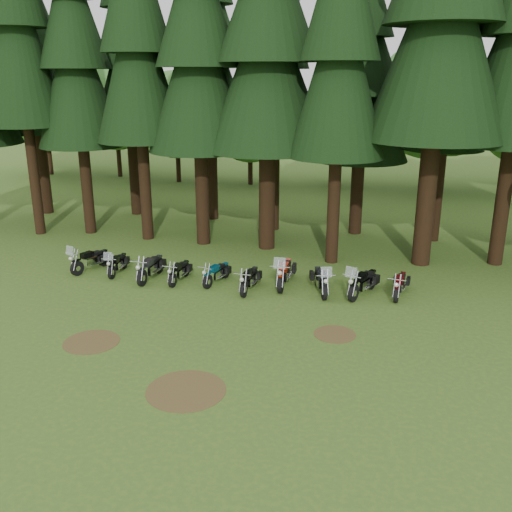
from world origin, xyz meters
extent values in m
plane|color=#38571F|center=(0.00, 0.00, 0.00)|extent=(120.00, 120.00, 0.00)
cylinder|color=black|center=(-12.29, 8.98, 3.39)|extent=(0.52, 0.52, 6.77)
cone|color=black|center=(-12.29, 8.98, 9.88)|extent=(3.92, 3.92, 8.47)
cylinder|color=black|center=(-9.78, 9.82, 2.76)|extent=(0.58, 0.58, 5.53)
cone|color=black|center=(-9.78, 9.82, 8.06)|extent=(4.32, 4.32, 6.91)
cone|color=black|center=(-9.78, 9.82, 11.32)|extent=(3.46, 3.46, 5.83)
cylinder|color=black|center=(-6.29, 9.51, 2.99)|extent=(0.58, 0.58, 5.99)
cone|color=black|center=(-6.29, 9.51, 8.73)|extent=(4.32, 4.32, 7.49)
cylinder|color=black|center=(-3.21, 9.40, 2.78)|extent=(0.66, 0.66, 5.57)
cone|color=black|center=(-3.21, 9.40, 8.12)|extent=(4.95, 4.95, 6.96)
cylinder|color=black|center=(0.07, 9.44, 2.85)|extent=(0.77, 0.77, 5.70)
cone|color=black|center=(0.07, 9.44, 8.31)|extent=(5.81, 5.81, 7.12)
cylinder|color=black|center=(3.43, 8.02, 2.85)|extent=(0.55, 0.55, 5.71)
cone|color=black|center=(3.43, 8.02, 8.32)|extent=(4.15, 4.15, 7.14)
cylinder|color=black|center=(7.37, 8.76, 3.31)|extent=(0.80, 0.80, 6.62)
cone|color=black|center=(7.37, 8.76, 9.65)|extent=(5.98, 5.98, 8.27)
cylinder|color=black|center=(10.62, 9.61, 3.17)|extent=(0.64, 0.64, 6.35)
cylinder|color=black|center=(-14.68, 13.25, 2.93)|extent=(0.67, 0.67, 5.87)
cone|color=black|center=(-14.68, 13.25, 8.55)|extent=(5.00, 5.00, 7.33)
cone|color=black|center=(-14.68, 13.25, 12.02)|extent=(4.00, 4.00, 6.19)
cylinder|color=black|center=(-9.26, 14.35, 2.76)|extent=(0.60, 0.60, 5.53)
cone|color=black|center=(-9.26, 14.35, 8.06)|extent=(4.52, 4.52, 6.91)
cone|color=black|center=(-9.26, 14.35, 11.32)|extent=(3.62, 3.62, 5.83)
cylinder|color=black|center=(-4.38, 14.40, 2.78)|extent=(0.65, 0.65, 5.55)
cone|color=black|center=(-4.38, 14.40, 8.10)|extent=(4.85, 4.85, 6.94)
cone|color=black|center=(-4.38, 14.40, 11.38)|extent=(3.88, 3.88, 5.86)
cylinder|color=black|center=(-0.37, 12.94, 2.76)|extent=(0.58, 0.58, 5.52)
cone|color=black|center=(-0.37, 12.94, 8.05)|extent=(4.35, 4.35, 6.90)
cone|color=black|center=(-0.37, 12.94, 11.31)|extent=(3.48, 3.48, 5.83)
cylinder|color=black|center=(4.04, 13.25, 2.35)|extent=(0.66, 0.66, 4.70)
cone|color=black|center=(4.04, 13.25, 6.85)|extent=(4.94, 4.94, 5.87)
cone|color=black|center=(4.04, 13.25, 9.62)|extent=(3.95, 3.95, 4.96)
cylinder|color=black|center=(8.07, 12.86, 2.78)|extent=(0.53, 0.53, 5.56)
cone|color=black|center=(8.07, 12.86, 8.11)|extent=(3.94, 3.94, 6.95)
cylinder|color=black|center=(-22.46, 25.50, 1.67)|extent=(0.36, 0.36, 3.33)
sphere|color=#317025|center=(-22.46, 25.50, 6.11)|extent=(7.78, 7.78, 7.78)
sphere|color=#317025|center=(-21.12, 24.61, 5.33)|extent=(5.55, 5.55, 5.55)
cylinder|color=black|center=(-16.34, 26.00, 1.65)|extent=(0.36, 0.36, 3.29)
sphere|color=#317025|center=(-16.34, 26.00, 6.04)|extent=(7.69, 7.69, 7.69)
sphere|color=#317025|center=(-15.02, 25.12, 5.27)|extent=(5.49, 5.49, 5.49)
cylinder|color=black|center=(-10.73, 24.98, 1.40)|extent=(0.36, 0.36, 2.80)
sphere|color=#317025|center=(-10.73, 24.98, 5.13)|extent=(6.53, 6.53, 6.53)
sphere|color=#317025|center=(-9.61, 24.23, 4.48)|extent=(4.67, 4.67, 4.67)
cylinder|color=black|center=(-4.99, 25.31, 1.27)|extent=(0.36, 0.36, 2.55)
sphere|color=#317025|center=(-4.99, 25.31, 4.67)|extent=(5.95, 5.95, 5.95)
sphere|color=#317025|center=(-3.97, 24.63, 4.08)|extent=(4.25, 4.25, 4.25)
cylinder|color=black|center=(1.32, 26.50, 1.23)|extent=(0.36, 0.36, 2.47)
sphere|color=#317025|center=(1.32, 26.50, 4.53)|extent=(5.76, 5.76, 5.76)
sphere|color=#317025|center=(2.30, 25.84, 3.95)|extent=(4.12, 4.12, 4.12)
cylinder|color=black|center=(7.92, 25.96, 1.76)|extent=(0.36, 0.36, 3.52)
sphere|color=#317025|center=(7.92, 25.96, 6.45)|extent=(8.21, 8.21, 8.21)
sphere|color=#317025|center=(9.33, 25.02, 5.63)|extent=(5.87, 5.87, 5.87)
cylinder|color=#4C3D1E|center=(-3.00, -2.00, 0.01)|extent=(1.80, 1.80, 0.01)
cylinder|color=#4C3D1E|center=(4.50, 0.50, 0.01)|extent=(1.40, 1.40, 0.01)
cylinder|color=#4C3D1E|center=(1.00, -4.00, 0.01)|extent=(2.20, 2.20, 0.01)
cylinder|color=black|center=(-6.80, 3.51, 0.32)|extent=(0.34, 0.65, 0.64)
cylinder|color=black|center=(-6.30, 4.94, 0.32)|extent=(0.34, 0.65, 0.64)
cube|color=silver|center=(-6.53, 4.27, 0.41)|extent=(0.48, 0.73, 0.33)
cube|color=black|center=(-6.61, 4.06, 0.76)|extent=(0.45, 0.60, 0.23)
cube|color=black|center=(-6.46, 4.48, 0.72)|extent=(0.45, 0.60, 0.12)
cube|color=silver|center=(-6.89, 3.23, 1.19)|extent=(0.43, 0.25, 0.39)
cylinder|color=black|center=(-5.18, 3.49, 0.29)|extent=(0.18, 0.59, 0.58)
cylinder|color=black|center=(-5.32, 4.85, 0.29)|extent=(0.18, 0.59, 0.58)
cube|color=silver|center=(-5.25, 4.22, 0.37)|extent=(0.31, 0.64, 0.30)
cube|color=black|center=(-5.23, 4.02, 0.69)|extent=(0.31, 0.51, 0.21)
cube|color=black|center=(-5.27, 4.42, 0.65)|extent=(0.31, 0.51, 0.11)
cube|color=silver|center=(-5.15, 3.23, 1.07)|extent=(0.38, 0.15, 0.35)
cylinder|color=black|center=(-3.59, 3.05, 0.34)|extent=(0.16, 0.69, 0.68)
cylinder|color=black|center=(-3.55, 4.66, 0.34)|extent=(0.16, 0.69, 0.68)
cube|color=silver|center=(-3.57, 3.90, 0.44)|extent=(0.31, 0.73, 0.35)
cube|color=#232328|center=(-3.57, 3.67, 0.81)|extent=(0.32, 0.58, 0.25)
cube|color=black|center=(-3.56, 4.14, 0.77)|extent=(0.32, 0.58, 0.12)
cylinder|color=black|center=(-2.35, 3.22, 0.29)|extent=(0.15, 0.59, 0.58)
cylinder|color=black|center=(-2.29, 4.59, 0.29)|extent=(0.15, 0.59, 0.58)
cube|color=silver|center=(-2.32, 3.95, 0.37)|extent=(0.27, 0.63, 0.30)
cube|color=black|center=(-2.33, 3.75, 0.69)|extent=(0.28, 0.50, 0.21)
cube|color=black|center=(-2.31, 4.15, 0.65)|extent=(0.28, 0.50, 0.11)
cylinder|color=black|center=(-0.93, 3.43, 0.29)|extent=(0.26, 0.59, 0.58)
cylinder|color=black|center=(-0.61, 4.75, 0.29)|extent=(0.26, 0.59, 0.58)
cube|color=silver|center=(-0.76, 4.13, 0.37)|extent=(0.38, 0.66, 0.30)
cube|color=#074963|center=(-0.81, 3.94, 0.69)|extent=(0.37, 0.53, 0.21)
cube|color=black|center=(-0.71, 4.33, 0.65)|extent=(0.37, 0.53, 0.11)
cylinder|color=black|center=(0.71, 2.92, 0.31)|extent=(0.15, 0.63, 0.62)
cylinder|color=black|center=(0.76, 4.38, 0.31)|extent=(0.15, 0.63, 0.62)
cube|color=silver|center=(0.74, 3.69, 0.40)|extent=(0.28, 0.67, 0.32)
cube|color=black|center=(0.73, 3.48, 0.74)|extent=(0.30, 0.53, 0.23)
cube|color=black|center=(0.74, 3.91, 0.70)|extent=(0.30, 0.53, 0.11)
cylinder|color=black|center=(1.99, 3.68, 0.36)|extent=(0.18, 0.73, 0.73)
cylinder|color=black|center=(1.94, 5.39, 0.36)|extent=(0.18, 0.73, 0.73)
cube|color=silver|center=(1.96, 4.59, 0.46)|extent=(0.33, 0.78, 0.37)
cube|color=#AC210B|center=(1.97, 4.34, 0.86)|extent=(0.35, 0.62, 0.26)
cube|color=black|center=(1.96, 4.84, 0.81)|extent=(0.35, 0.62, 0.13)
cube|color=silver|center=(2.01, 3.35, 1.34)|extent=(0.47, 0.15, 0.44)
cylinder|color=black|center=(3.74, 3.40, 0.33)|extent=(0.34, 0.67, 0.66)
cylinder|color=black|center=(3.26, 4.88, 0.33)|extent=(0.34, 0.67, 0.66)
cube|color=silver|center=(3.48, 4.19, 0.42)|extent=(0.48, 0.75, 0.34)
cube|color=black|center=(3.55, 3.97, 0.78)|extent=(0.46, 0.62, 0.24)
cube|color=black|center=(3.41, 4.41, 0.74)|extent=(0.46, 0.62, 0.12)
cube|color=silver|center=(3.83, 3.12, 1.22)|extent=(0.44, 0.25, 0.40)
cylinder|color=black|center=(4.83, 3.51, 0.34)|extent=(0.38, 0.69, 0.68)
cylinder|color=black|center=(5.40, 5.00, 0.34)|extent=(0.38, 0.69, 0.68)
cube|color=silver|center=(5.13, 4.30, 0.43)|extent=(0.53, 0.78, 0.35)
cube|color=black|center=(5.05, 4.08, 0.80)|extent=(0.49, 0.64, 0.25)
cube|color=black|center=(5.22, 4.52, 0.76)|extent=(0.49, 0.64, 0.12)
cube|color=silver|center=(4.71, 3.22, 1.26)|extent=(0.45, 0.28, 0.41)
cylinder|color=black|center=(6.40, 3.81, 0.31)|extent=(0.21, 0.63, 0.61)
cylinder|color=black|center=(6.59, 5.24, 0.31)|extent=(0.21, 0.63, 0.61)
cube|color=silver|center=(6.50, 4.58, 0.39)|extent=(0.35, 0.68, 0.32)
cube|color=#5E040B|center=(6.47, 4.36, 0.73)|extent=(0.35, 0.55, 0.22)
cube|color=black|center=(6.53, 4.79, 0.69)|extent=(0.35, 0.55, 0.11)
camera|label=1|loc=(6.22, -16.71, 8.26)|focal=40.00mm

